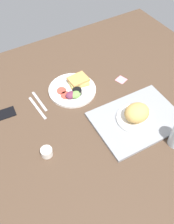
% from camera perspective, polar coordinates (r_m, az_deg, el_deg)
% --- Properties ---
extents(ground_plane, '(1.90, 1.50, 0.03)m').
position_cam_1_polar(ground_plane, '(1.38, 0.08, -0.33)').
color(ground_plane, '#4C3828').
extents(serving_tray, '(0.46, 0.34, 0.02)m').
position_cam_1_polar(serving_tray, '(1.35, 11.24, -1.62)').
color(serving_tray, gray).
rests_on(serving_tray, ground_plane).
extents(bread_plate_near, '(0.19, 0.19, 0.10)m').
position_cam_1_polar(bread_plate_near, '(1.30, 11.10, -0.55)').
color(bread_plate_near, white).
rests_on(bread_plate_near, serving_tray).
extents(plate_with_salad, '(0.28, 0.28, 0.05)m').
position_cam_1_polar(plate_with_salad, '(1.47, -3.06, 5.29)').
color(plate_with_salad, white).
rests_on(plate_with_salad, ground_plane).
extents(espresso_cup, '(0.06, 0.06, 0.04)m').
position_cam_1_polar(espresso_cup, '(1.21, -9.12, -8.95)').
color(espresso_cup, silver).
rests_on(espresso_cup, ground_plane).
extents(fork, '(0.02, 0.17, 0.01)m').
position_cam_1_polar(fork, '(1.44, -10.72, 2.44)').
color(fork, '#B7B7BC').
rests_on(fork, ground_plane).
extents(knife, '(0.03, 0.19, 0.01)m').
position_cam_1_polar(knife, '(1.41, -11.18, 0.95)').
color(knife, '#B7B7BC').
rests_on(knife, ground_plane).
extents(cell_phone, '(0.15, 0.08, 0.01)m').
position_cam_1_polar(cell_phone, '(1.43, -18.73, -0.55)').
color(cell_phone, black).
rests_on(cell_phone, ground_plane).
extents(sticky_note, '(0.07, 0.07, 0.00)m').
position_cam_1_polar(sticky_note, '(1.56, 7.75, 7.25)').
color(sticky_note, pink).
rests_on(sticky_note, ground_plane).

